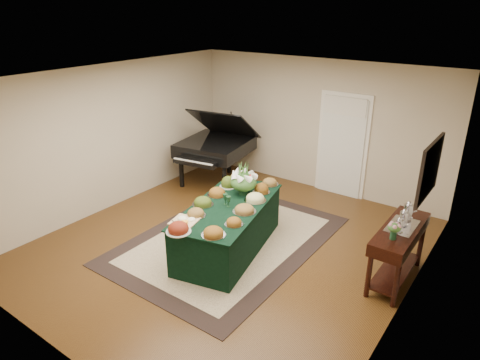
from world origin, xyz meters
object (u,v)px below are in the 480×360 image
Objects in this scene: grand_piano at (215,146)px; floral_centerpiece at (244,179)px; buffet_table at (229,227)px; mahogany_sideboard at (399,240)px.

floral_centerpiece is at bearing -40.29° from grand_piano.
grand_piano is (-1.93, 2.07, 0.43)m from buffet_table.
buffet_table is 0.81m from floral_centerpiece.
grand_piano is at bearing 132.94° from buffet_table.
buffet_table is 1.32× the size of grand_piano.
buffet_table is 2.86m from grand_piano.
grand_piano is at bearing 162.77° from mahogany_sideboard.
mahogany_sideboard is (4.34, -1.35, -0.17)m from grand_piano.
buffet_table is 1.70× the size of mahogany_sideboard.
floral_centerpiece is 2.51m from mahogany_sideboard.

